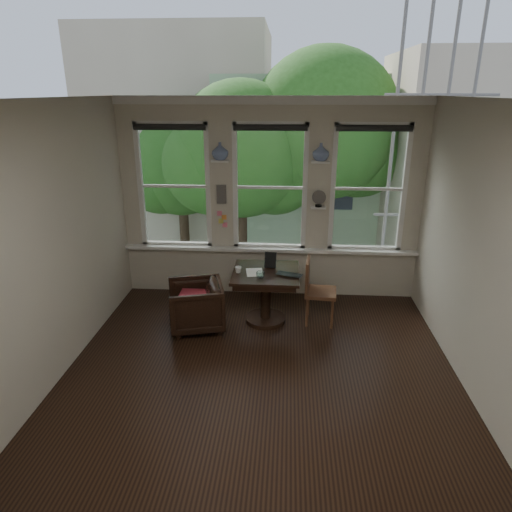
# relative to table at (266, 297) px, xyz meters

# --- Properties ---
(ground) EXTENTS (4.50, 4.50, 0.00)m
(ground) POSITION_rel_table_xyz_m (0.00, -1.23, -0.38)
(ground) COLOR black
(ground) RESTS_ON ground
(ceiling) EXTENTS (4.50, 4.50, 0.00)m
(ceiling) POSITION_rel_table_xyz_m (0.00, -1.23, 2.62)
(ceiling) COLOR silver
(ceiling) RESTS_ON ground
(wall_back) EXTENTS (4.50, 0.00, 4.50)m
(wall_back) POSITION_rel_table_xyz_m (0.00, 1.02, 1.12)
(wall_back) COLOR beige
(wall_back) RESTS_ON ground
(wall_front) EXTENTS (4.50, 0.00, 4.50)m
(wall_front) POSITION_rel_table_xyz_m (0.00, -3.48, 1.12)
(wall_front) COLOR beige
(wall_front) RESTS_ON ground
(wall_left) EXTENTS (0.00, 4.50, 4.50)m
(wall_left) POSITION_rel_table_xyz_m (-2.25, -1.23, 1.12)
(wall_left) COLOR beige
(wall_left) RESTS_ON ground
(wall_right) EXTENTS (0.00, 4.50, 4.50)m
(wall_right) POSITION_rel_table_xyz_m (2.25, -1.23, 1.12)
(wall_right) COLOR beige
(wall_right) RESTS_ON ground
(window_left) EXTENTS (1.10, 0.12, 1.90)m
(window_left) POSITION_rel_table_xyz_m (-1.45, 1.02, 1.32)
(window_left) COLOR white
(window_left) RESTS_ON ground
(window_center) EXTENTS (1.10, 0.12, 1.90)m
(window_center) POSITION_rel_table_xyz_m (0.00, 1.02, 1.32)
(window_center) COLOR white
(window_center) RESTS_ON ground
(window_right) EXTENTS (1.10, 0.12, 1.90)m
(window_right) POSITION_rel_table_xyz_m (1.45, 1.02, 1.32)
(window_right) COLOR white
(window_right) RESTS_ON ground
(shelf_left) EXTENTS (0.26, 0.16, 0.03)m
(shelf_left) POSITION_rel_table_xyz_m (-0.72, 0.92, 1.73)
(shelf_left) COLOR white
(shelf_left) RESTS_ON ground
(shelf_right) EXTENTS (0.26, 0.16, 0.03)m
(shelf_right) POSITION_rel_table_xyz_m (0.73, 0.92, 1.73)
(shelf_right) COLOR white
(shelf_right) RESTS_ON ground
(intercom) EXTENTS (0.14, 0.06, 0.28)m
(intercom) POSITION_rel_table_xyz_m (-0.72, 0.95, 1.23)
(intercom) COLOR #59544F
(intercom) RESTS_ON ground
(sticky_notes) EXTENTS (0.16, 0.01, 0.24)m
(sticky_notes) POSITION_rel_table_xyz_m (-0.72, 0.96, 0.88)
(sticky_notes) COLOR pink
(sticky_notes) RESTS_ON ground
(desk_fan) EXTENTS (0.20, 0.20, 0.24)m
(desk_fan) POSITION_rel_table_xyz_m (0.73, 0.90, 1.16)
(desk_fan) COLOR #59544F
(desk_fan) RESTS_ON ground
(vase_left) EXTENTS (0.24, 0.24, 0.25)m
(vase_left) POSITION_rel_table_xyz_m (-0.72, 0.92, 1.86)
(vase_left) COLOR silver
(vase_left) RESTS_ON shelf_left
(vase_right) EXTENTS (0.24, 0.24, 0.25)m
(vase_right) POSITION_rel_table_xyz_m (0.73, 0.92, 1.86)
(vase_right) COLOR silver
(vase_right) RESTS_ON shelf_right
(table) EXTENTS (0.90, 0.90, 0.75)m
(table) POSITION_rel_table_xyz_m (0.00, 0.00, 0.00)
(table) COLOR black
(table) RESTS_ON ground
(armchair_left) EXTENTS (0.88, 0.86, 0.66)m
(armchair_left) POSITION_rel_table_xyz_m (-0.93, -0.26, -0.05)
(armchair_left) COLOR black
(armchair_left) RESTS_ON ground
(cushion_red) EXTENTS (0.45, 0.45, 0.06)m
(cushion_red) POSITION_rel_table_xyz_m (-0.93, -0.26, 0.08)
(cushion_red) COLOR maroon
(cushion_red) RESTS_ON armchair_left
(side_chair_right) EXTENTS (0.46, 0.46, 0.92)m
(side_chair_right) POSITION_rel_table_xyz_m (0.76, 0.03, 0.09)
(side_chair_right) COLOR #4F2B1C
(side_chair_right) RESTS_ON ground
(laptop) EXTENTS (0.40, 0.33, 0.03)m
(laptop) POSITION_rel_table_xyz_m (0.30, -0.18, 0.39)
(laptop) COLOR black
(laptop) RESTS_ON table
(mug) EXTENTS (0.09, 0.09, 0.08)m
(mug) POSITION_rel_table_xyz_m (-0.37, -0.06, 0.42)
(mug) COLOR white
(mug) RESTS_ON table
(drinking_glass) EXTENTS (0.14, 0.14, 0.09)m
(drinking_glass) POSITION_rel_table_xyz_m (-0.06, -0.23, 0.42)
(drinking_glass) COLOR white
(drinking_glass) RESTS_ON table
(tablet) EXTENTS (0.17, 0.09, 0.22)m
(tablet) POSITION_rel_table_xyz_m (0.06, 0.16, 0.48)
(tablet) COLOR black
(tablet) RESTS_ON table
(papers) EXTENTS (0.26, 0.33, 0.00)m
(papers) POSITION_rel_table_xyz_m (-0.15, -0.04, 0.38)
(papers) COLOR silver
(papers) RESTS_ON table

